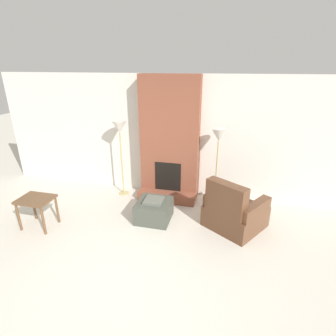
% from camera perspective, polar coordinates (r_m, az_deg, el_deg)
% --- Properties ---
extents(ground_plane, '(24.00, 24.00, 0.00)m').
position_cam_1_polar(ground_plane, '(3.89, -9.81, -23.97)').
color(ground_plane, beige).
extents(wall_back, '(8.11, 0.06, 2.60)m').
position_cam_1_polar(wall_back, '(5.70, 0.83, 6.76)').
color(wall_back, silver).
rests_on(wall_back, ground_plane).
extents(fireplace, '(1.23, 0.60, 2.60)m').
position_cam_1_polar(fireplace, '(5.53, 0.34, 5.41)').
color(fireplace, brown).
rests_on(fireplace, ground_plane).
extents(ottoman, '(0.62, 0.63, 0.43)m').
position_cam_1_polar(ottoman, '(5.02, -3.06, -9.13)').
color(ottoman, '#474C42').
rests_on(ottoman, ground_plane).
extents(armchair, '(1.23, 1.23, 0.96)m').
position_cam_1_polar(armchair, '(4.88, 13.96, -9.53)').
color(armchair, brown).
rests_on(armchair, ground_plane).
extents(side_table, '(0.58, 0.46, 0.57)m').
position_cam_1_polar(side_table, '(5.23, -26.75, -6.86)').
color(side_table, brown).
rests_on(side_table, ground_plane).
extents(floor_lamp_left, '(0.29, 0.29, 1.68)m').
position_cam_1_polar(floor_lamp_left, '(5.63, -10.49, 7.77)').
color(floor_lamp_left, tan).
rests_on(floor_lamp_left, ground_plane).
extents(floor_lamp_right, '(0.29, 0.29, 1.63)m').
position_cam_1_polar(floor_lamp_right, '(5.17, 10.97, 6.02)').
color(floor_lamp_right, tan).
rests_on(floor_lamp_right, ground_plane).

